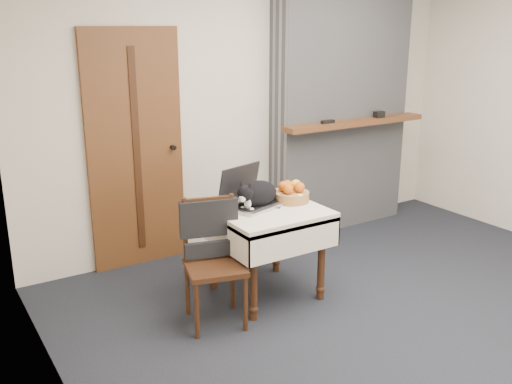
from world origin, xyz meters
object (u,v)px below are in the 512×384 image
(door, at_px, (136,151))
(cream_jar, at_px, (229,209))
(laptop, at_px, (249,196))
(chair, at_px, (212,243))
(side_table, at_px, (266,222))
(fruit_basket, at_px, (291,193))
(cat, at_px, (258,194))
(pill_bottle, at_px, (300,200))

(door, height_order, cream_jar, door)
(laptop, distance_m, chair, 0.54)
(door, height_order, side_table, door)
(side_table, xyz_separation_m, chair, (-0.52, -0.11, -0.03))
(fruit_basket, bearing_deg, laptop, 166.07)
(side_table, bearing_deg, fruit_basket, 7.65)
(cat, bearing_deg, pill_bottle, -50.08)
(door, xyz_separation_m, cream_jar, (0.28, -1.07, -0.26))
(cream_jar, distance_m, pill_bottle, 0.56)
(laptop, height_order, cream_jar, laptop)
(cream_jar, relative_size, chair, 0.08)
(cat, xyz_separation_m, fruit_basket, (0.29, -0.02, -0.04))
(cat, bearing_deg, door, 92.76)
(laptop, height_order, chair, laptop)
(pill_bottle, relative_size, fruit_basket, 0.30)
(door, distance_m, laptop, 1.13)
(side_table, distance_m, fruit_basket, 0.31)
(cat, distance_m, chair, 0.56)
(side_table, bearing_deg, cream_jar, 175.20)
(side_table, bearing_deg, door, 118.22)
(cat, bearing_deg, fruit_basket, -28.04)
(fruit_basket, bearing_deg, chair, -169.67)
(door, xyz_separation_m, cat, (0.55, -1.05, -0.20))
(laptop, bearing_deg, chair, -169.09)
(pill_bottle, height_order, chair, chair)
(cat, bearing_deg, chair, 173.22)
(cat, bearing_deg, cream_jar, 160.32)
(cream_jar, relative_size, fruit_basket, 0.25)
(chair, bearing_deg, pill_bottle, 16.55)
(laptop, xyz_separation_m, pill_bottle, (0.33, -0.20, -0.03))
(side_table, height_order, fruit_basket, fruit_basket)
(door, distance_m, pill_bottle, 1.47)
(laptop, relative_size, pill_bottle, 5.82)
(door, relative_size, cream_jar, 28.48)
(cat, bearing_deg, side_table, -75.76)
(laptop, distance_m, pill_bottle, 0.39)
(chair, bearing_deg, cat, 33.06)
(pill_bottle, bearing_deg, side_table, 160.88)
(door, distance_m, cat, 1.20)
(door, bearing_deg, cat, -62.37)
(laptop, xyz_separation_m, chair, (-0.44, -0.22, -0.21))
(side_table, xyz_separation_m, cat, (-0.04, 0.05, 0.21))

